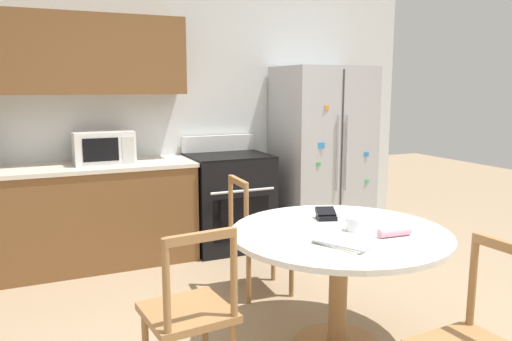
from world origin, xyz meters
name	(u,v)px	position (x,y,z in m)	size (l,w,h in m)	color
back_wall	(147,99)	(-0.30, 2.59, 1.45)	(5.20, 0.44, 2.60)	silver
kitchen_counter	(66,218)	(-1.10, 2.29, 0.45)	(2.22, 0.64, 0.90)	brown
refrigerator	(322,153)	(1.42, 2.22, 0.88)	(0.90, 0.75, 1.77)	#B2B5BA
oven_range	(229,200)	(0.40, 2.26, 0.47)	(0.76, 0.68, 1.08)	black
microwave	(104,147)	(-0.75, 2.33, 1.04)	(0.51, 0.36, 0.28)	white
dining_table	(339,252)	(0.29, 0.18, 0.60)	(1.29, 1.29, 0.73)	white
dining_chair_far	(258,237)	(0.20, 1.13, 0.43)	(0.44, 0.44, 0.90)	#9E7042
dining_chair_left	(189,314)	(-0.65, 0.10, 0.43)	(0.46, 0.46, 0.90)	#9E7042
candle_glass	(354,225)	(0.37, 0.15, 0.77)	(0.09, 0.09, 0.08)	silver
folded_napkin	(394,232)	(0.51, -0.04, 0.76)	(0.20, 0.07, 0.05)	pink
wallet	(326,215)	(0.36, 0.44, 0.76)	(0.15, 0.16, 0.07)	black
mail_stack	(346,242)	(0.18, -0.04, 0.74)	(0.33, 0.37, 0.02)	white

